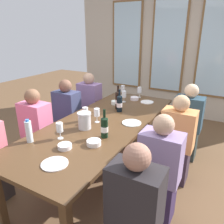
# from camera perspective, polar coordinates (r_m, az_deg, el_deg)

# --- Properties ---
(ground_plane) EXTENTS (12.00, 12.00, 0.00)m
(ground_plane) POSITION_cam_1_polar(r_m,az_deg,el_deg) (3.05, -2.13, -15.36)
(ground_plane) COLOR brown
(back_wall_with_windows) EXTENTS (4.20, 0.10, 2.90)m
(back_wall_with_windows) POSITION_cam_1_polar(r_m,az_deg,el_deg) (4.96, 14.41, 16.00)
(back_wall_with_windows) COLOR #C0B19C
(back_wall_with_windows) RESTS_ON ground
(dining_table) EXTENTS (1.00, 2.58, 0.74)m
(dining_table) POSITION_cam_1_polar(r_m,az_deg,el_deg) (2.71, -2.31, -3.70)
(dining_table) COLOR #4F351E
(dining_table) RESTS_ON ground
(white_plate_0) EXTENTS (0.20, 0.20, 0.01)m
(white_plate_0) POSITION_cam_1_polar(r_m,az_deg,el_deg) (3.44, 9.07, 2.58)
(white_plate_0) COLOR white
(white_plate_0) RESTS_ON dining_table
(white_plate_1) EXTENTS (0.23, 0.23, 0.01)m
(white_plate_1) POSITION_cam_1_polar(r_m,az_deg,el_deg) (1.94, -14.62, -12.85)
(white_plate_1) COLOR white
(white_plate_1) RESTS_ON dining_table
(white_plate_2) EXTENTS (0.23, 0.23, 0.01)m
(white_plate_2) POSITION_cam_1_polar(r_m,az_deg,el_deg) (2.64, 5.12, -2.82)
(white_plate_2) COLOR white
(white_plate_2) RESTS_ON dining_table
(metal_pitcher) EXTENTS (0.16, 0.16, 0.19)m
(metal_pitcher) POSITION_cam_1_polar(r_m,az_deg,el_deg) (2.48, -7.15, -2.20)
(metal_pitcher) COLOR silver
(metal_pitcher) RESTS_ON dining_table
(wine_bottle_0) EXTENTS (0.08, 0.08, 0.31)m
(wine_bottle_0) POSITION_cam_1_polar(r_m,az_deg,el_deg) (2.98, 1.93, 2.29)
(wine_bottle_0) COLOR black
(wine_bottle_0) RESTS_ON dining_table
(wine_bottle_1) EXTENTS (0.08, 0.08, 0.30)m
(wine_bottle_1) POSITION_cam_1_polar(r_m,az_deg,el_deg) (2.26, -1.97, -3.89)
(wine_bottle_1) COLOR black
(wine_bottle_1) RESTS_ON dining_table
(wine_bottle_2) EXTENTS (0.08, 0.08, 0.34)m
(wine_bottle_2) POSITION_cam_1_polar(r_m,az_deg,el_deg) (3.07, 1.55, 3.14)
(wine_bottle_2) COLOR black
(wine_bottle_2) RESTS_ON dining_table
(tasting_bowl_0) EXTENTS (0.14, 0.14, 0.05)m
(tasting_bowl_0) POSITION_cam_1_polar(r_m,az_deg,el_deg) (2.16, -4.73, -7.94)
(tasting_bowl_0) COLOR white
(tasting_bowl_0) RESTS_ON dining_table
(tasting_bowl_1) EXTENTS (0.13, 0.13, 0.04)m
(tasting_bowl_1) POSITION_cam_1_polar(r_m,az_deg,el_deg) (2.14, -12.13, -8.68)
(tasting_bowl_1) COLOR white
(tasting_bowl_1) RESTS_ON dining_table
(tasting_bowl_2) EXTENTS (0.13, 0.13, 0.05)m
(tasting_bowl_2) POSITION_cam_1_polar(r_m,az_deg,el_deg) (3.30, 0.89, 2.46)
(tasting_bowl_2) COLOR white
(tasting_bowl_2) RESTS_ON dining_table
(tasting_bowl_3) EXTENTS (0.13, 0.13, 0.05)m
(tasting_bowl_3) POSITION_cam_1_polar(r_m,az_deg,el_deg) (3.53, 5.85, 3.51)
(tasting_bowl_3) COLOR white
(tasting_bowl_3) RESTS_ON dining_table
(water_bottle) EXTENTS (0.06, 0.06, 0.24)m
(water_bottle) POSITION_cam_1_polar(r_m,az_deg,el_deg) (2.32, -20.77, -4.72)
(water_bottle) COLOR white
(water_bottle) RESTS_ON dining_table
(wine_glass_0) EXTENTS (0.07, 0.07, 0.17)m
(wine_glass_0) POSITION_cam_1_polar(r_m,az_deg,el_deg) (2.68, -6.94, 0.04)
(wine_glass_0) COLOR white
(wine_glass_0) RESTS_ON dining_table
(wine_glass_1) EXTENTS (0.07, 0.07, 0.17)m
(wine_glass_1) POSITION_cam_1_polar(r_m,az_deg,el_deg) (2.29, -13.43, -4.06)
(wine_glass_1) COLOR white
(wine_glass_1) RESTS_ON dining_table
(wine_glass_2) EXTENTS (0.07, 0.07, 0.17)m
(wine_glass_2) POSITION_cam_1_polar(r_m,az_deg,el_deg) (2.63, -3.96, -0.18)
(wine_glass_2) COLOR white
(wine_glass_2) RESTS_ON dining_table
(wine_glass_3) EXTENTS (0.07, 0.07, 0.17)m
(wine_glass_3) POSITION_cam_1_polar(r_m,az_deg,el_deg) (3.65, 7.13, 5.58)
(wine_glass_3) COLOR white
(wine_glass_3) RESTS_ON dining_table
(wine_glass_4) EXTENTS (0.07, 0.07, 0.17)m
(wine_glass_4) POSITION_cam_1_polar(r_m,az_deg,el_deg) (3.39, 3.13, 4.51)
(wine_glass_4) COLOR white
(wine_glass_4) RESTS_ON dining_table
(wine_glass_5) EXTENTS (0.07, 0.07, 0.17)m
(wine_glass_5) POSITION_cam_1_polar(r_m,az_deg,el_deg) (3.73, 2.83, 6.09)
(wine_glass_5) COLOR white
(wine_glass_5) RESTS_ON dining_table
(seated_person_0) EXTENTS (0.38, 0.24, 1.11)m
(seated_person_0) POSITION_cam_1_polar(r_m,az_deg,el_deg) (3.92, -5.78, 1.60)
(seated_person_0) COLOR #22272C
(seated_person_0) RESTS_ON ground
(seated_person_1) EXTENTS (0.38, 0.24, 1.11)m
(seated_person_1) POSITION_cam_1_polar(r_m,az_deg,el_deg) (3.32, 18.92, -2.98)
(seated_person_1) COLOR #293432
(seated_person_1) RESTS_ON ground
(seated_person_2) EXTENTS (0.38, 0.24, 1.11)m
(seated_person_2) POSITION_cam_1_polar(r_m,az_deg,el_deg) (3.47, -11.43, -1.24)
(seated_person_2) COLOR #2E2940
(seated_person_2) RESTS_ON ground
(seated_person_3) EXTENTS (0.38, 0.24, 1.11)m
(seated_person_3) POSITION_cam_1_polar(r_m,az_deg,el_deg) (2.78, 16.46, -7.45)
(seated_person_3) COLOR #362834
(seated_person_3) RESTS_ON ground
(seated_person_5) EXTENTS (0.38, 0.24, 1.11)m
(seated_person_5) POSITION_cam_1_polar(r_m,az_deg,el_deg) (1.77, 5.78, -25.06)
(seated_person_5) COLOR #2B273F
(seated_person_5) RESTS_ON ground
(seated_person_6) EXTENTS (0.38, 0.24, 1.11)m
(seated_person_6) POSITION_cam_1_polar(r_m,az_deg,el_deg) (3.07, -18.88, -4.97)
(seated_person_6) COLOR #27232E
(seated_person_6) RESTS_ON ground
(seated_person_7) EXTENTS (0.38, 0.24, 1.11)m
(seated_person_7) POSITION_cam_1_polar(r_m,az_deg,el_deg) (2.20, 12.18, -14.95)
(seated_person_7) COLOR #312344
(seated_person_7) RESTS_ON ground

